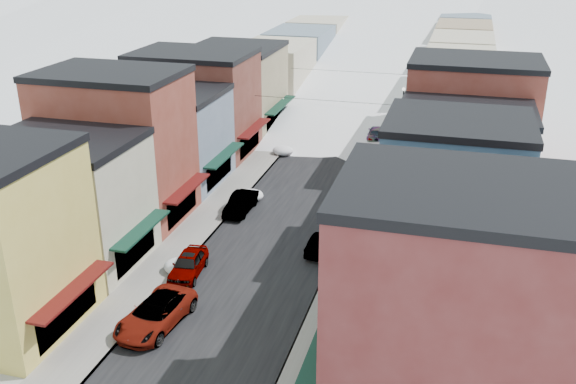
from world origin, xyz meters
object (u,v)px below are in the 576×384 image
Objects in this scene: trash_can at (350,226)px; car_dark_hatch at (241,203)px; streetlamp_near at (357,176)px; car_silver_sedan at (188,264)px; car_green_sedan at (324,243)px; car_white_suv at (156,314)px.

car_dark_hatch is at bearing 169.87° from trash_can.
car_dark_hatch is 10.22m from streetlamp_near.
car_silver_sedan reaches higher than car_green_sedan.
car_white_suv is 1.38× the size of car_green_sedan.
streetlamp_near is (9.50, 14.19, 2.35)m from car_silver_sedan.
car_dark_hatch is 1.03× the size of streetlamp_near.
car_green_sedan is at bearing -110.57° from trash_can.
car_white_suv reaches higher than car_green_sedan.
car_white_suv is at bearing -113.26° from streetlamp_near.
car_silver_sedan is 1.07× the size of car_green_sedan.
car_green_sedan is 3.80m from trash_can.
car_silver_sedan is 10.34m from car_green_sedan.
car_white_suv is 22.56m from streetlamp_near.
streetlamp_near is (8.86, 20.62, 2.30)m from car_white_suv.
trash_can is (9.18, 15.91, -0.19)m from car_white_suv.
streetlamp_near is at bearing -89.80° from car_green_sedan.
trash_can is (9.82, 9.48, -0.14)m from car_silver_sedan.
car_dark_hatch is at bearing -24.85° from car_green_sedan.
car_green_sedan is (8.48, 5.92, -0.08)m from car_silver_sedan.
car_white_suv reaches higher than car_silver_sedan.
streetlamp_near reaches higher than car_dark_hatch.
car_dark_hatch is at bearing -162.72° from streetlamp_near.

